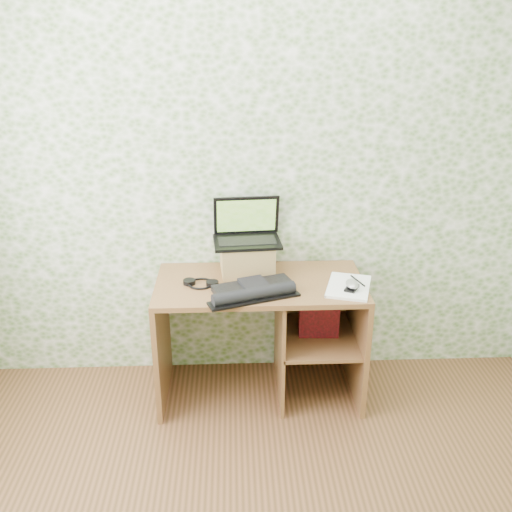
{
  "coord_description": "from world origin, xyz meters",
  "views": [
    {
      "loc": [
        -0.15,
        -1.53,
        2.15
      ],
      "look_at": [
        -0.02,
        1.39,
        0.93
      ],
      "focal_mm": 40.0,
      "sensor_mm": 36.0,
      "label": 1
    }
  ],
  "objects_px": {
    "desk": "(273,320)",
    "notepad": "(349,286)",
    "laptop": "(247,231)",
    "riser": "(247,258)",
    "keyboard": "(254,290)"
  },
  "relations": [
    {
      "from": "desk",
      "to": "notepad",
      "type": "xyz_separation_m",
      "value": [
        0.42,
        -0.13,
        0.28
      ]
    },
    {
      "from": "desk",
      "to": "laptop",
      "type": "distance_m",
      "value": 0.56
    },
    {
      "from": "keyboard",
      "to": "notepad",
      "type": "bearing_deg",
      "value": -12.54
    },
    {
      "from": "riser",
      "to": "keyboard",
      "type": "height_order",
      "value": "riser"
    },
    {
      "from": "laptop",
      "to": "notepad",
      "type": "xyz_separation_m",
      "value": [
        0.57,
        -0.28,
        -0.24
      ]
    },
    {
      "from": "riser",
      "to": "notepad",
      "type": "height_order",
      "value": "riser"
    },
    {
      "from": "desk",
      "to": "riser",
      "type": "height_order",
      "value": "riser"
    },
    {
      "from": "desk",
      "to": "riser",
      "type": "relative_size",
      "value": 3.92
    },
    {
      "from": "desk",
      "to": "keyboard",
      "type": "xyz_separation_m",
      "value": [
        -0.12,
        -0.19,
        0.29
      ]
    },
    {
      "from": "notepad",
      "to": "keyboard",
      "type": "bearing_deg",
      "value": -156.83
    },
    {
      "from": "laptop",
      "to": "notepad",
      "type": "height_order",
      "value": "laptop"
    },
    {
      "from": "laptop",
      "to": "riser",
      "type": "bearing_deg",
      "value": -94.41
    },
    {
      "from": "laptop",
      "to": "notepad",
      "type": "distance_m",
      "value": 0.68
    },
    {
      "from": "notepad",
      "to": "desk",
      "type": "bearing_deg",
      "value": 179.95
    },
    {
      "from": "riser",
      "to": "laptop",
      "type": "height_order",
      "value": "laptop"
    }
  ]
}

